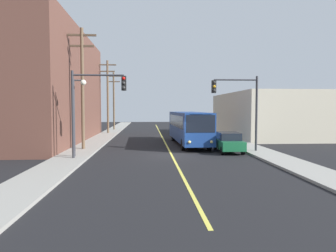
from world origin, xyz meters
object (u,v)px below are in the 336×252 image
object	(u,v)px
utility_pole_far	(114,98)
traffic_signal_left_corner	(95,98)
utility_pole_mid	(108,93)
street_lamp_left	(77,106)
traffic_signal_right_corner	(238,99)
parked_car_green	(228,142)
fire_hydrant	(238,140)
utility_pole_near	(82,83)
city_bus	(188,126)

from	to	relation	value
utility_pole_far	traffic_signal_left_corner	xyz separation A→B (m)	(1.90, -29.79, -0.98)
utility_pole_mid	street_lamp_left	bearing A→B (deg)	-88.63
traffic_signal_right_corner	street_lamp_left	world-z (taller)	traffic_signal_right_corner
parked_car_green	street_lamp_left	xyz separation A→B (m)	(-11.59, -2.49, 2.90)
traffic_signal_right_corner	street_lamp_left	xyz separation A→B (m)	(-12.24, -2.12, -0.56)
utility_pole_mid	traffic_signal_left_corner	world-z (taller)	utility_pole_mid
traffic_signal_right_corner	fire_hydrant	xyz separation A→B (m)	(1.44, 4.64, -3.72)
utility_pole_near	traffic_signal_right_corner	distance (m)	12.96
traffic_signal_left_corner	street_lamp_left	size ratio (longest dim) A/B	1.09
parked_car_green	fire_hydrant	xyz separation A→B (m)	(2.08, 4.27, -0.26)
parked_car_green	street_lamp_left	size ratio (longest dim) A/B	0.81
street_lamp_left	city_bus	bearing A→B (deg)	41.38
traffic_signal_left_corner	traffic_signal_right_corner	size ratio (longest dim) A/B	1.00
parked_car_green	utility_pole_far	size ratio (longest dim) A/B	0.48
parked_car_green	utility_pole_near	size ratio (longest dim) A/B	0.44
utility_pole_mid	utility_pole_far	bearing A→B (deg)	89.75
utility_pole_near	fire_hydrant	world-z (taller)	utility_pole_near
parked_car_green	utility_pole_near	bearing A→B (deg)	171.47
street_lamp_left	utility_pole_far	bearing A→B (deg)	90.95
utility_pole_near	traffic_signal_right_corner	size ratio (longest dim) A/B	1.69
city_bus	street_lamp_left	bearing A→B (deg)	-138.62
parked_car_green	traffic_signal_right_corner	size ratio (longest dim) A/B	0.74
city_bus	fire_hydrant	xyz separation A→B (m)	(4.65, -1.19, -1.23)
utility_pole_near	fire_hydrant	bearing A→B (deg)	9.89
utility_pole_mid	utility_pole_far	xyz separation A→B (m)	(0.03, 7.54, -0.40)
utility_pole_near	street_lamp_left	xyz separation A→B (m)	(0.46, -4.30, -1.98)
city_bus	fire_hydrant	distance (m)	4.96
street_lamp_left	fire_hydrant	xyz separation A→B (m)	(13.68, 6.76, -3.16)
traffic_signal_left_corner	traffic_signal_right_corner	bearing A→B (deg)	14.72
utility_pole_far	traffic_signal_right_corner	bearing A→B (deg)	-64.73
utility_pole_mid	fire_hydrant	size ratio (longest dim) A/B	11.99
utility_pole_mid	utility_pole_far	distance (m)	7.55
traffic_signal_left_corner	city_bus	bearing A→B (deg)	48.74
parked_car_green	traffic_signal_right_corner	distance (m)	3.54
utility_pole_near	street_lamp_left	bearing A→B (deg)	-83.93
utility_pole_mid	parked_car_green	bearing A→B (deg)	-57.55
utility_pole_near	utility_pole_far	size ratio (longest dim) A/B	1.09
utility_pole_far	traffic_signal_left_corner	world-z (taller)	utility_pole_far
city_bus	utility_pole_near	world-z (taller)	utility_pole_near
traffic_signal_left_corner	traffic_signal_right_corner	world-z (taller)	same
utility_pole_mid	utility_pole_near	bearing A→B (deg)	-89.80
utility_pole_near	utility_pole_mid	world-z (taller)	utility_pole_near
parked_car_green	fire_hydrant	world-z (taller)	parked_car_green
city_bus	fire_hydrant	world-z (taller)	city_bus
city_bus	parked_car_green	xyz separation A→B (m)	(2.57, -5.46, -0.98)
city_bus	traffic_signal_left_corner	size ratio (longest dim) A/B	2.04
utility_pole_far	city_bus	bearing A→B (deg)	-65.76
traffic_signal_left_corner	fire_hydrant	xyz separation A→B (m)	(12.26, 7.48, -3.72)
utility_pole_mid	traffic_signal_right_corner	world-z (taller)	utility_pole_mid
traffic_signal_left_corner	fire_hydrant	distance (m)	14.84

